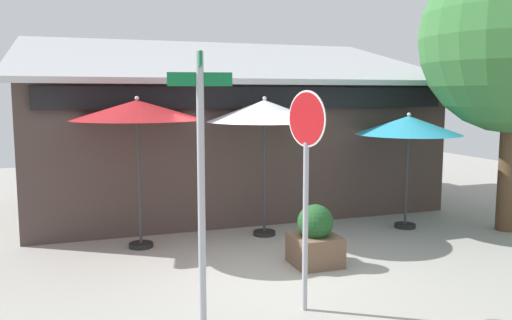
# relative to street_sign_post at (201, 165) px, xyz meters

# --- Properties ---
(ground_plane) EXTENTS (28.00, 28.00, 0.10)m
(ground_plane) POSITION_rel_street_sign_post_xyz_m (1.48, 1.74, -2.01)
(ground_plane) COLOR #9E9B93
(cafe_building) EXTENTS (9.84, 5.50, 4.31)m
(cafe_building) POSITION_rel_street_sign_post_xyz_m (2.24, 6.71, -0.32)
(cafe_building) COLOR #473833
(cafe_building) RESTS_ON ground
(street_sign_post) EXTENTS (0.74, 0.80, 3.28)m
(street_sign_post) POSITION_rel_street_sign_post_xyz_m (0.00, 0.00, 0.00)
(street_sign_post) COLOR #A8AAB2
(street_sign_post) RESTS_ON ground
(stop_sign) EXTENTS (0.20, 0.69, 2.84)m
(stop_sign) POSITION_rel_street_sign_post_xyz_m (1.34, -0.04, -0.01)
(stop_sign) COLOR #A8AAB2
(stop_sign) RESTS_ON ground
(patio_umbrella_crimson_left) EXTENTS (2.38, 2.38, 2.76)m
(patio_umbrella_crimson_left) POSITION_rel_street_sign_post_xyz_m (-0.33, 3.52, 0.53)
(patio_umbrella_crimson_left) COLOR black
(patio_umbrella_crimson_left) RESTS_ON ground
(patio_umbrella_ivory_center) EXTENTS (2.26, 2.26, 2.75)m
(patio_umbrella_ivory_center) POSITION_rel_street_sign_post_xyz_m (2.10, 3.57, 0.49)
(patio_umbrella_ivory_center) COLOR black
(patio_umbrella_ivory_center) RESTS_ON ground
(patio_umbrella_teal_right) EXTENTS (2.17, 2.17, 2.42)m
(patio_umbrella_teal_right) POSITION_rel_street_sign_post_xyz_m (5.11, 3.15, 0.18)
(patio_umbrella_teal_right) COLOR black
(patio_umbrella_teal_right) RESTS_ON ground
(sidewalk_planter) EXTENTS (0.75, 0.75, 1.01)m
(sidewalk_planter) POSITION_rel_street_sign_post_xyz_m (2.26, 1.57, -1.51)
(sidewalk_planter) COLOR brown
(sidewalk_planter) RESTS_ON ground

